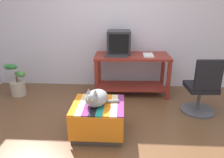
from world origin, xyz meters
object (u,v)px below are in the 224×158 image
Objects in this scene: tv_monitor at (119,43)px; keyboard at (116,56)px; book at (148,55)px; potted_plant at (17,83)px; cat at (96,98)px; ottoman_with_blanket at (98,119)px; office_chair at (202,90)px; desk at (132,68)px.

tv_monitor is 1.08× the size of keyboard.
book is 0.47× the size of potted_plant.
tv_monitor is 1.54m from cat.
office_chair is (1.50, 0.63, 0.17)m from ottoman_with_blanket.
tv_monitor is 0.48× the size of office_chair.
ottoman_with_blanket is 1.44× the size of cat.
keyboard is at bearing -154.79° from desk.
book is 0.45× the size of ottoman_with_blanket.
potted_plant reaches higher than ottoman_with_blanket.
ottoman_with_blanket is 0.32m from cat.
desk is 1.45m from cat.
tv_monitor is at bearing -35.42° from office_chair.
ottoman_with_blanket is at bearing -110.79° from desk.
desk is 0.38m from book.
book is at bearing -45.06° from office_chair.
cat is (-0.24, -1.46, -0.42)m from tv_monitor.
ottoman_with_blanket is at bearing 79.60° from cat.
tv_monitor is at bearing 81.22° from ottoman_with_blanket.
office_chair is (3.13, -0.50, 0.14)m from potted_plant.
potted_plant is (-1.61, 1.17, -0.28)m from cat.
ottoman_with_blanket is at bearing 19.07° from office_chair.
keyboard is at bearing -26.61° from office_chair.
cat is at bearing -99.23° from keyboard.
ottoman_with_blanket is 0.74× the size of office_chair.
potted_plant is at bearing -175.99° from book.
office_chair is (1.52, 0.66, -0.14)m from cat.
keyboard is (-0.29, -0.14, 0.25)m from desk.
book is 1.08m from office_chair.
cat is (-0.20, -1.23, -0.23)m from keyboard.
tv_monitor reaches higher than keyboard.
tv_monitor is 0.69× the size of potted_plant.
potted_plant is at bearing -175.95° from desk.
keyboard is 0.45× the size of office_chair.
tv_monitor is at bearing 9.11° from potted_plant.
keyboard is 0.61× the size of ottoman_with_blanket.
book is 2.43m from potted_plant.
tv_monitor reaches higher than cat.
office_chair reaches higher than potted_plant.
keyboard is 1.88m from potted_plant.
desk is at bearing 70.81° from ottoman_with_blanket.
tv_monitor is 1.62m from ottoman_with_blanket.
desk reaches higher than cat.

